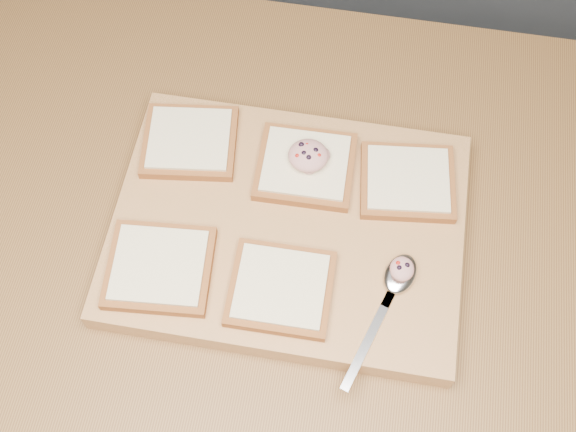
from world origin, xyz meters
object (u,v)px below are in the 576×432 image
tuna_salad_dollop (308,155)px  spoon (396,283)px  bread_far_center (305,166)px  cutting_board (288,228)px

tuna_salad_dollop → spoon: size_ratio=0.28×
bread_far_center → tuna_salad_dollop: tuna_salad_dollop is taller
cutting_board → spoon: 0.16m
cutting_board → tuna_salad_dollop: 0.10m
bread_far_center → spoon: 0.20m
cutting_board → bread_far_center: bread_far_center is taller
bread_far_center → tuna_salad_dollop: size_ratio=2.44×
bread_far_center → tuna_salad_dollop: bearing=51.7°
bread_far_center → tuna_salad_dollop: 0.02m
spoon → tuna_salad_dollop: bearing=131.7°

